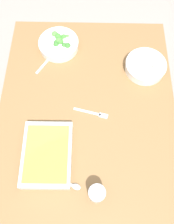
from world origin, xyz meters
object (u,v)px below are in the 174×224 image
Objects in this scene: spoon_by_stew at (136,68)px; broccoli_bowl at (59,44)px; stew_bowl at (145,66)px; spoon_spare at (67,183)px; drink_cup at (97,194)px; fork_on_table at (93,113)px; spoon_by_broccoli at (49,59)px; baking_dish at (47,155)px.

broccoli_bowl is at bearing 72.73° from spoon_by_stew.
stew_bowl reaches higher than spoon_spare.
spoon_spare is at bearing 147.81° from stew_bowl.
drink_cup is at bearing -108.77° from spoon_spare.
spoon_by_stew is 1.00× the size of fork_on_table.
fork_on_table is at bearing 2.60° from drink_cup.
stew_bowl is 1.38× the size of spoon_by_broccoli.
broccoli_bowl is 0.46m from fork_on_table.
drink_cup is (-0.16, -0.22, 0.00)m from baking_dish.
spoon_by_broccoli is at bearing 12.02° from spoon_spare.
spoon_spare is (-0.76, -0.09, -0.03)m from broccoli_bowl.
stew_bowl is 0.05m from spoon_by_stew.
fork_on_table is at bearing -154.22° from broccoli_bowl.
stew_bowl is at bearing -45.54° from fork_on_table.
spoon_by_broccoli is 0.69m from spoon_spare.
spoon_by_stew is at bearing -28.99° from spoon_spare.
spoon_by_stew reaches higher than fork_on_table.
spoon_by_stew is at bearing -107.27° from broccoli_bowl.
broccoli_bowl reaches higher than baking_dish.
spoon_by_broccoli is (0.55, 0.05, -0.03)m from baking_dish.
fork_on_table is at bearing -17.85° from spoon_spare.
broccoli_bowl reaches higher than spoon_by_broccoli.
spoon_by_broccoli is 0.90× the size of fork_on_table.
stew_bowl is 0.53m from spoon_by_broccoli.
baking_dish is 1.72× the size of spoon_by_stew.
spoon_by_broccoli is (-0.09, 0.05, -0.03)m from broccoli_bowl.
broccoli_bowl is at bearing -0.65° from baking_dish.
baking_dish is at bearing 138.68° from spoon_by_stew.
stew_bowl is 0.71m from drink_cup.
broccoli_bowl is 0.83m from drink_cup.
stew_bowl reaches higher than fork_on_table.
baking_dish is 0.67m from spoon_by_stew.
broccoli_bowl is at bearing 73.40° from stew_bowl.
spoon_spare is (-0.62, 0.39, -0.03)m from stew_bowl.
spoon_by_stew is (0.50, -0.44, -0.03)m from baking_dish.
drink_cup reaches higher than broccoli_bowl.
spoon_spare is at bearing 151.01° from spoon_by_stew.
spoon_by_stew is (0.67, -0.22, -0.03)m from drink_cup.
baking_dish reaches higher than spoon_spare.
fork_on_table is at bearing -142.14° from spoon_by_broccoli.
fork_on_table is at bearing 139.95° from spoon_by_stew.
fork_on_table is (0.22, -0.21, -0.03)m from baking_dish.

